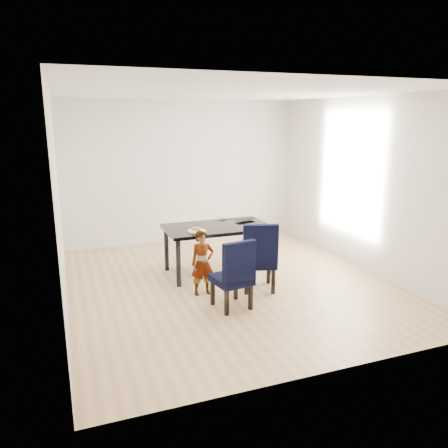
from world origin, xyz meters
name	(u,v)px	position (x,y,z in m)	size (l,w,h in m)	color
floor	(229,283)	(0.00, 0.00, -0.01)	(4.50, 5.00, 0.01)	tan
ceiling	(229,92)	(0.00, 0.00, 2.71)	(4.50, 5.00, 0.01)	white
wall_back	(182,172)	(0.00, 2.50, 1.35)	(4.50, 0.01, 2.70)	silver
wall_front	(332,237)	(0.00, -2.50, 1.35)	(4.50, 0.01, 2.70)	white
wall_left	(58,203)	(-2.25, 0.00, 1.35)	(0.01, 5.00, 2.70)	silver
wall_right	(362,184)	(2.25, 0.00, 1.35)	(0.01, 5.00, 2.70)	silver
dining_table	(217,249)	(0.00, 0.50, 0.38)	(1.60, 0.90, 0.75)	black
chair_left	(231,273)	(-0.27, -0.79, 0.46)	(0.44, 0.46, 0.92)	black
chair_right	(258,255)	(0.31, -0.34, 0.49)	(0.47, 0.49, 0.98)	black
child	(202,263)	(-0.48, -0.25, 0.45)	(0.33, 0.22, 0.90)	orange
plate	(197,231)	(-0.39, 0.29, 0.76)	(0.27, 0.27, 0.02)	silver
sandwich	(196,229)	(-0.40, 0.29, 0.79)	(0.15, 0.07, 0.06)	#AF713E
laptop	(243,220)	(0.52, 0.71, 0.76)	(0.36, 0.23, 0.03)	black
cable_tangle	(223,220)	(0.21, 0.83, 0.75)	(0.13, 0.13, 0.01)	black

